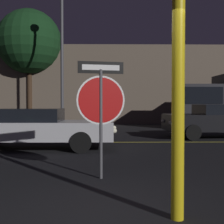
{
  "coord_description": "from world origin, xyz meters",
  "views": [
    {
      "loc": [
        0.25,
        -3.61,
        1.41
      ],
      "look_at": [
        0.37,
        4.6,
        1.16
      ],
      "focal_mm": 50.0,
      "sensor_mm": 36.0,
      "label": 1
    }
  ],
  "objects_px": {
    "stop_sign": "(101,99)",
    "yellow_pole_right": "(178,94)",
    "street_lamp": "(62,33)",
    "tree_0": "(29,42)",
    "passing_car_3": "(214,121)",
    "passing_car_2": "(34,128)"
  },
  "relations": [
    {
      "from": "passing_car_2",
      "to": "tree_0",
      "type": "distance_m",
      "value": 12.43
    },
    {
      "from": "stop_sign",
      "to": "tree_0",
      "type": "bearing_deg",
      "value": 96.93
    },
    {
      "from": "street_lamp",
      "to": "passing_car_2",
      "type": "bearing_deg",
      "value": -88.98
    },
    {
      "from": "stop_sign",
      "to": "yellow_pole_right",
      "type": "xyz_separation_m",
      "value": [
        0.96,
        -2.04,
        0.03
      ]
    },
    {
      "from": "yellow_pole_right",
      "to": "passing_car_3",
      "type": "xyz_separation_m",
      "value": [
        3.47,
        8.76,
        -0.81
      ]
    },
    {
      "from": "tree_0",
      "to": "yellow_pole_right",
      "type": "bearing_deg",
      "value": -70.52
    },
    {
      "from": "passing_car_3",
      "to": "passing_car_2",
      "type": "bearing_deg",
      "value": 109.06
    },
    {
      "from": "stop_sign",
      "to": "tree_0",
      "type": "relative_size",
      "value": 0.29
    },
    {
      "from": "stop_sign",
      "to": "passing_car_2",
      "type": "xyz_separation_m",
      "value": [
        -2.13,
        3.76,
        -0.83
      ]
    },
    {
      "from": "stop_sign",
      "to": "yellow_pole_right",
      "type": "distance_m",
      "value": 2.25
    },
    {
      "from": "passing_car_2",
      "to": "passing_car_3",
      "type": "xyz_separation_m",
      "value": [
        6.56,
        2.96,
        0.05
      ]
    },
    {
      "from": "yellow_pole_right",
      "to": "passing_car_3",
      "type": "height_order",
      "value": "yellow_pole_right"
    },
    {
      "from": "stop_sign",
      "to": "yellow_pole_right",
      "type": "height_order",
      "value": "yellow_pole_right"
    },
    {
      "from": "yellow_pole_right",
      "to": "street_lamp",
      "type": "bearing_deg",
      "value": 104.27
    },
    {
      "from": "street_lamp",
      "to": "tree_0",
      "type": "bearing_deg",
      "value": 122.94
    },
    {
      "from": "yellow_pole_right",
      "to": "tree_0",
      "type": "distance_m",
      "value": 18.36
    },
    {
      "from": "stop_sign",
      "to": "street_lamp",
      "type": "bearing_deg",
      "value": 90.27
    },
    {
      "from": "stop_sign",
      "to": "passing_car_2",
      "type": "height_order",
      "value": "stop_sign"
    },
    {
      "from": "passing_car_3",
      "to": "street_lamp",
      "type": "bearing_deg",
      "value": 54.6
    },
    {
      "from": "street_lamp",
      "to": "tree_0",
      "type": "distance_m",
      "value": 5.1
    },
    {
      "from": "passing_car_2",
      "to": "street_lamp",
      "type": "bearing_deg",
      "value": -178.43
    },
    {
      "from": "yellow_pole_right",
      "to": "street_lamp",
      "type": "xyz_separation_m",
      "value": [
        -3.21,
        12.64,
        3.55
      ]
    }
  ]
}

